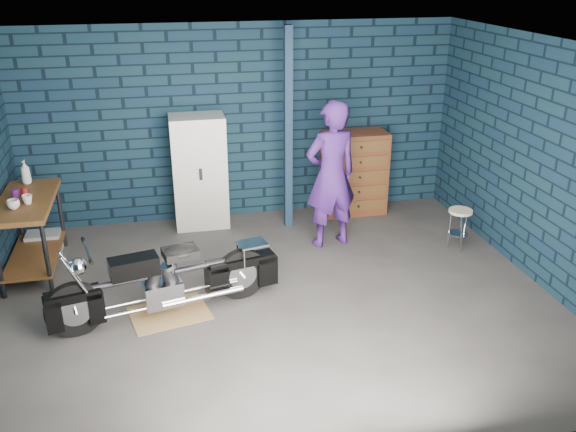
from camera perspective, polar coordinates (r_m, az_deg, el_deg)
name	(u,v)px	position (r m, az deg, el deg)	size (l,w,h in m)	color
ground	(277,299)	(6.76, -1.05, -7.75)	(6.00, 6.00, 0.00)	#4B4846
room_walls	(265,117)	(6.54, -2.13, 9.26)	(6.02, 5.01, 2.71)	#102536
support_post	(288,131)	(8.11, 0.02, 7.94)	(0.10, 0.10, 2.70)	#13293D
workbench	(32,235)	(7.76, -22.85, -1.66)	(0.60, 1.40, 0.91)	brown
drip_mat	(170,313)	(6.62, -11.02, -8.90)	(0.80, 0.60, 0.01)	olive
motorcycle	(166,275)	(6.40, -11.32, -5.48)	(2.06, 0.56, 0.91)	black
person	(331,175)	(7.67, 4.05, 3.83)	(0.69, 0.45, 1.89)	#431E71
storage_bin	(44,242)	(8.34, -21.84, -2.29)	(0.42, 0.30, 0.26)	#96989E
locker	(199,172)	(8.39, -8.29, 4.11)	(0.72, 0.52, 1.55)	silver
tool_chest	(354,173)	(8.85, 6.22, 4.02)	(0.90, 0.50, 1.20)	brown
shop_stool	(458,229)	(8.05, 15.66, -1.22)	(0.30, 0.30, 0.54)	beige
cup_a	(13,204)	(7.33, -24.30, 1.01)	(0.13, 0.13, 0.11)	beige
cup_b	(27,199)	(7.42, -23.20, 1.44)	(0.11, 0.11, 0.11)	beige
mug_purple	(16,195)	(7.60, -24.14, 1.84)	(0.09, 0.09, 0.12)	#4F165B
mug_red	(24,192)	(7.68, -23.44, 2.08)	(0.07, 0.07, 0.10)	maroon
bottle	(25,172)	(8.09, -23.36, 3.81)	(0.11, 0.11, 0.29)	#96989E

